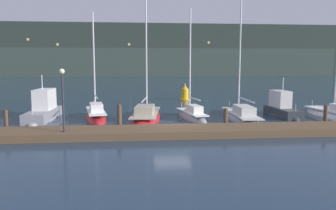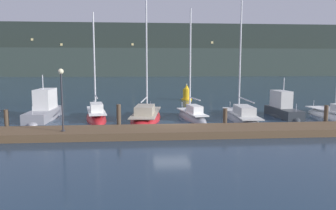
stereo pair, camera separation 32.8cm
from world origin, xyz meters
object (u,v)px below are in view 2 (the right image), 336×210
(sailboat_berth_7, at_px, (241,118))
(dock_lamppost, at_px, (62,89))
(sailboat_berth_4, at_px, (96,117))
(channel_buoy, at_px, (187,94))
(motorboat_berth_8, at_px, (283,112))
(sailboat_berth_5, at_px, (146,117))
(sailboat_berth_6, at_px, (192,117))
(motorboat_berth_3, at_px, (44,113))

(sailboat_berth_7, relative_size, dock_lamppost, 3.42)
(sailboat_berth_4, height_order, channel_buoy, sailboat_berth_4)
(motorboat_berth_8, height_order, channel_buoy, motorboat_berth_8)
(sailboat_berth_4, xyz_separation_m, sailboat_berth_5, (3.97, -0.20, -0.03))
(sailboat_berth_6, height_order, motorboat_berth_8, sailboat_berth_6)
(sailboat_berth_7, height_order, motorboat_berth_8, sailboat_berth_7)
(sailboat_berth_5, bearing_deg, sailboat_berth_6, -3.17)
(motorboat_berth_3, distance_m, sailboat_berth_7, 15.75)
(sailboat_berth_7, distance_m, dock_lamppost, 13.97)
(sailboat_berth_6, height_order, sailboat_berth_7, sailboat_berth_7)
(sailboat_berth_6, relative_size, channel_buoy, 4.71)
(sailboat_berth_5, bearing_deg, sailboat_berth_4, 177.17)
(sailboat_berth_6, distance_m, sailboat_berth_7, 3.89)
(sailboat_berth_7, height_order, dock_lamppost, sailboat_berth_7)
(motorboat_berth_3, relative_size, motorboat_berth_8, 1.26)
(motorboat_berth_3, xyz_separation_m, channel_buoy, (13.32, 12.69, 0.28))
(channel_buoy, xyz_separation_m, dock_lamppost, (-10.15, -20.06, 2.18))
(sailboat_berth_6, xyz_separation_m, motorboat_berth_8, (7.77, 0.51, 0.26))
(dock_lamppost, bearing_deg, sailboat_berth_5, 52.69)
(sailboat_berth_4, xyz_separation_m, dock_lamppost, (-1.02, -6.74, 2.77))
(channel_buoy, bearing_deg, motorboat_berth_8, -64.58)
(channel_buoy, distance_m, dock_lamppost, 22.59)
(sailboat_berth_5, height_order, sailboat_berth_7, sailboat_berth_7)
(motorboat_berth_3, height_order, channel_buoy, motorboat_berth_3)
(motorboat_berth_3, relative_size, sailboat_berth_6, 0.65)
(sailboat_berth_5, height_order, dock_lamppost, sailboat_berth_5)
(sailboat_berth_4, xyz_separation_m, motorboat_berth_8, (15.40, 0.11, 0.23))
(sailboat_berth_6, distance_m, channel_buoy, 13.81)
(motorboat_berth_3, distance_m, sailboat_berth_4, 4.25)
(dock_lamppost, bearing_deg, sailboat_berth_6, 36.24)
(sailboat_berth_4, distance_m, sailboat_berth_7, 11.51)
(sailboat_berth_6, bearing_deg, sailboat_berth_5, 176.83)
(motorboat_berth_8, bearing_deg, sailboat_berth_5, -178.45)
(sailboat_berth_4, distance_m, sailboat_berth_5, 3.97)
(sailboat_berth_5, xyz_separation_m, sailboat_berth_7, (7.49, -0.90, 0.01))
(sailboat_berth_5, height_order, motorboat_berth_8, sailboat_berth_5)
(motorboat_berth_8, xyz_separation_m, channel_buoy, (-6.28, 13.20, 0.36))
(sailboat_berth_5, distance_m, sailboat_berth_6, 3.67)
(dock_lamppost, bearing_deg, motorboat_berth_3, 113.31)
(sailboat_berth_6, bearing_deg, sailboat_berth_7, -10.34)
(sailboat_berth_6, bearing_deg, channel_buoy, 83.77)
(sailboat_berth_4, relative_size, dock_lamppost, 2.46)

